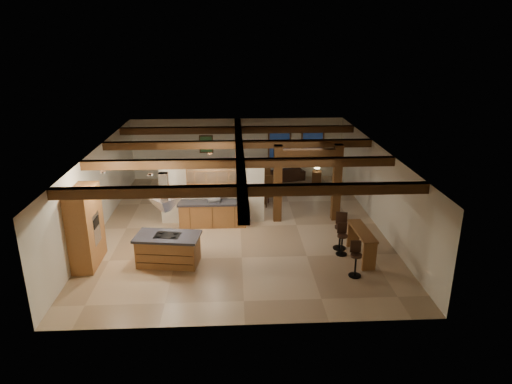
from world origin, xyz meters
TOP-DOWN VIEW (x-y plane):
  - ground at (0.00, 0.00)m, footprint 12.00×12.00m
  - room_walls at (0.00, 0.00)m, footprint 12.00×12.00m
  - ceiling_beams at (0.00, 0.00)m, footprint 10.00×12.00m
  - timber_posts at (2.50, 0.50)m, footprint 2.50×0.30m
  - partition_wall at (-1.00, 0.50)m, footprint 3.80×0.18m
  - pantry_cabinet at (-4.67, -2.60)m, footprint 0.67×1.60m
  - back_counter at (-1.00, 0.11)m, footprint 2.50×0.66m
  - upper_display_cabinet at (-1.00, 0.31)m, footprint 1.80×0.36m
  - range_hood at (-2.24, -2.75)m, footprint 1.10×1.10m
  - back_windows at (2.80, 5.93)m, footprint 2.70×0.07m
  - framed_art at (-1.50, 5.94)m, footprint 0.65×0.05m
  - recessed_cans at (-2.53, -1.93)m, footprint 3.16×2.46m
  - kitchen_island at (-2.24, -2.75)m, footprint 2.05×1.28m
  - dining_table at (0.46, 2.70)m, footprint 1.65×0.92m
  - sofa at (2.05, 5.42)m, footprint 2.37×1.53m
  - microwave at (-0.91, 0.11)m, footprint 0.44×0.31m
  - bar_counter at (3.72, -2.66)m, footprint 0.52×1.81m
  - side_table at (3.71, 5.04)m, footprint 0.52×0.52m
  - table_lamp at (3.71, 5.04)m, footprint 0.27×0.27m
  - bar_stool_a at (3.26, -3.76)m, footprint 0.37×0.37m
  - bar_stool_b at (3.18, -2.39)m, footprint 0.36×0.36m
  - bar_stool_c at (3.23, -1.96)m, footprint 0.44×0.46m
  - dining_chairs at (0.46, 2.70)m, footprint 2.04×2.04m

SIDE VIEW (x-z plane):
  - ground at x=0.00m, z-range 0.00..0.00m
  - side_table at x=3.71m, z-range 0.00..0.54m
  - dining_table at x=0.46m, z-range 0.00..0.58m
  - sofa at x=2.05m, z-range 0.00..0.64m
  - back_counter at x=-1.00m, z-range 0.01..0.95m
  - kitchen_island at x=-2.24m, z-range 0.00..0.96m
  - bar_stool_b at x=3.18m, z-range 0.01..1.04m
  - bar_stool_a at x=3.26m, z-range 0.01..1.06m
  - bar_stool_c at x=3.23m, z-range 0.01..1.23m
  - dining_chairs at x=0.46m, z-range 0.01..1.25m
  - bar_counter at x=3.72m, z-range 0.16..1.10m
  - table_lamp at x=3.71m, z-range 0.61..0.92m
  - microwave at x=-0.91m, z-range 0.94..1.18m
  - partition_wall at x=-1.00m, z-range 0.00..2.20m
  - pantry_cabinet at x=-4.67m, z-range 0.00..2.40m
  - back_windows at x=2.80m, z-range 0.65..2.35m
  - framed_art at x=-1.50m, z-range 1.27..2.12m
  - timber_posts at x=2.50m, z-range 0.31..3.21m
  - room_walls at x=0.00m, z-range -4.22..7.78m
  - range_hood at x=-2.24m, z-range 1.08..2.48m
  - upper_display_cabinet at x=-1.00m, z-range 1.37..2.33m
  - ceiling_beams at x=0.00m, z-range 2.62..2.90m
  - recessed_cans at x=-2.53m, z-range 2.85..2.89m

